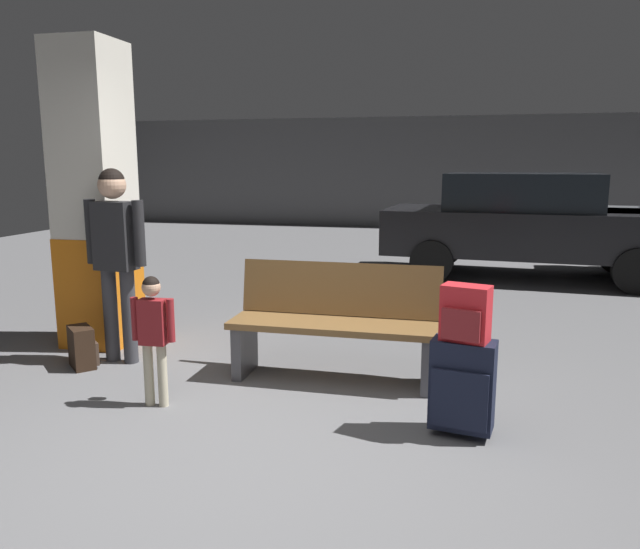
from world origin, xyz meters
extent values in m
cube|color=slate|center=(0.00, 4.00, -0.05)|extent=(18.00, 18.00, 0.10)
cube|color=#565658|center=(0.00, 12.86, 1.40)|extent=(18.00, 0.12, 2.80)
cube|color=orange|center=(-2.05, 1.89, 0.50)|extent=(0.57, 0.57, 1.00)
cube|color=silver|center=(-2.05, 1.89, 1.85)|extent=(0.56, 0.56, 1.71)
cube|color=brown|center=(0.26, 1.40, 0.44)|extent=(1.60, 0.45, 0.05)
cube|color=brown|center=(0.26, 1.65, 0.68)|extent=(1.60, 0.12, 0.42)
cube|color=#4C4C51|center=(-0.46, 1.40, 0.21)|extent=(0.08, 0.40, 0.41)
cube|color=#4C4C51|center=(0.98, 1.41, 0.21)|extent=(0.08, 0.40, 0.41)
cube|color=#191E33|center=(1.23, 0.67, 0.32)|extent=(0.41, 0.26, 0.56)
cube|color=#191E33|center=(1.21, 0.56, 0.26)|extent=(0.34, 0.08, 0.36)
cube|color=#A5A5AA|center=(1.24, 0.75, 0.59)|extent=(0.14, 0.05, 0.02)
cylinder|color=black|center=(1.08, 0.78, 0.02)|extent=(0.02, 0.05, 0.04)
cylinder|color=black|center=(1.40, 0.73, 0.02)|extent=(0.02, 0.05, 0.04)
cube|color=red|center=(1.23, 0.67, 0.77)|extent=(0.31, 0.23, 0.34)
cube|color=maroon|center=(1.20, 0.58, 0.72)|extent=(0.23, 0.09, 0.19)
cylinder|color=black|center=(1.23, 0.67, 0.93)|extent=(0.06, 0.04, 0.02)
cylinder|color=beige|center=(-0.78, 0.64, 0.22)|extent=(0.07, 0.07, 0.44)
cylinder|color=beige|center=(-0.88, 0.63, 0.22)|extent=(0.07, 0.07, 0.44)
cube|color=maroon|center=(-0.83, 0.64, 0.60)|extent=(0.19, 0.12, 0.31)
cylinder|color=maroon|center=(-0.70, 0.64, 0.61)|extent=(0.05, 0.05, 0.30)
cylinder|color=maroon|center=(-0.96, 0.63, 0.61)|extent=(0.05, 0.05, 0.30)
sphere|color=tan|center=(-0.83, 0.64, 0.84)|extent=(0.13, 0.13, 0.13)
sphere|color=black|center=(-0.83, 0.64, 0.86)|extent=(0.12, 0.12, 0.12)
cylinder|color=white|center=(-0.90, 0.72, 0.61)|extent=(0.06, 0.06, 0.10)
cylinder|color=red|center=(-0.90, 0.72, 0.69)|extent=(0.01, 0.01, 0.06)
cylinder|color=#38383D|center=(-1.49, 1.43, 0.40)|extent=(0.12, 0.12, 0.79)
cylinder|color=#38383D|center=(-1.67, 1.44, 0.40)|extent=(0.12, 0.12, 0.79)
cube|color=#232326|center=(-1.58, 1.44, 1.07)|extent=(0.34, 0.22, 0.56)
cylinder|color=#232326|center=(-1.35, 1.42, 1.10)|extent=(0.09, 0.09, 0.53)
cylinder|color=#232326|center=(-1.81, 1.45, 1.10)|extent=(0.09, 0.09, 0.53)
sphere|color=tan|center=(-1.58, 1.44, 1.48)|extent=(0.22, 0.22, 0.22)
sphere|color=black|center=(-1.58, 1.44, 1.51)|extent=(0.21, 0.21, 0.21)
cube|color=black|center=(-1.82, 1.22, 0.17)|extent=(0.31, 0.31, 0.34)
cube|color=#423328|center=(-1.75, 1.29, 0.12)|extent=(0.19, 0.18, 0.19)
cylinder|color=black|center=(-1.82, 1.22, 0.33)|extent=(0.06, 0.06, 0.02)
cylinder|color=black|center=(3.69, 7.48, 0.30)|extent=(0.61, 0.24, 0.60)
cube|color=black|center=(2.10, 6.29, 0.67)|extent=(4.21, 1.98, 0.64)
cube|color=black|center=(1.95, 6.30, 1.25)|extent=(2.20, 1.68, 0.52)
cylinder|color=black|center=(3.45, 7.00, 0.30)|extent=(0.61, 0.24, 0.60)
cylinder|color=black|center=(3.34, 5.40, 0.30)|extent=(0.61, 0.24, 0.60)
cylinder|color=black|center=(0.86, 7.18, 0.30)|extent=(0.61, 0.24, 0.60)
cylinder|color=black|center=(0.75, 5.58, 0.30)|extent=(0.61, 0.24, 0.60)
camera|label=1|loc=(1.22, -2.98, 1.66)|focal=34.20mm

